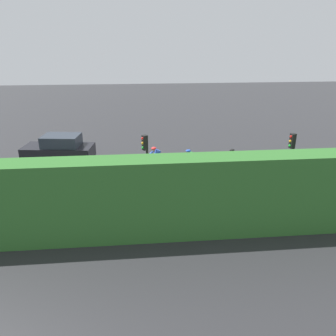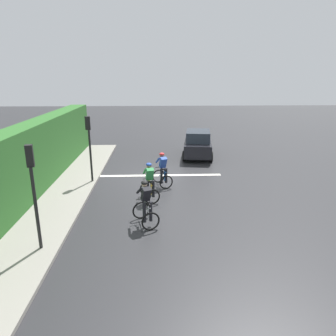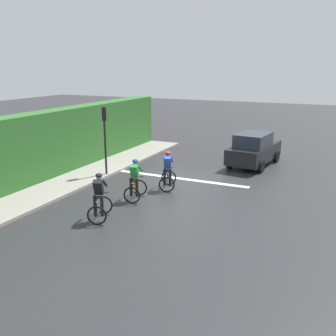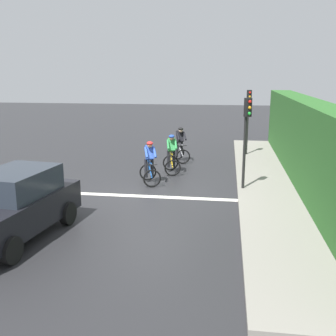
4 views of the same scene
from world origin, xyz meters
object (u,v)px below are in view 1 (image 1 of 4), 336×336
(car_black, at_px, (59,149))
(traffic_light_far_junction, at_px, (291,158))
(cyclist_second, at_px, (190,165))
(traffic_light_near_crossing, at_px, (146,160))
(cyclist_lead, at_px, (232,164))
(cyclist_mid, at_px, (156,162))

(car_black, relative_size, traffic_light_far_junction, 1.28)
(traffic_light_far_junction, bearing_deg, cyclist_second, -130.23)
(traffic_light_near_crossing, height_order, traffic_light_far_junction, same)
(cyclist_lead, relative_size, traffic_light_far_junction, 0.50)
(cyclist_lead, height_order, cyclist_second, same)
(cyclist_mid, height_order, car_black, car_black)
(traffic_light_far_junction, bearing_deg, cyclist_mid, -124.41)
(cyclist_lead, height_order, traffic_light_far_junction, traffic_light_far_junction)
(traffic_light_near_crossing, distance_m, traffic_light_far_junction, 6.30)
(cyclist_lead, relative_size, traffic_light_near_crossing, 0.50)
(traffic_light_far_junction, bearing_deg, cyclist_lead, -153.61)
(cyclist_second, distance_m, traffic_light_far_junction, 5.31)
(cyclist_lead, bearing_deg, cyclist_mid, -99.63)
(traffic_light_near_crossing, bearing_deg, cyclist_mid, 170.52)
(cyclist_second, height_order, traffic_light_near_crossing, traffic_light_near_crossing)
(traffic_light_near_crossing, bearing_deg, traffic_light_far_junction, 86.79)
(car_black, xyz_separation_m, traffic_light_far_junction, (6.37, 11.36, 1.35))
(traffic_light_near_crossing, xyz_separation_m, traffic_light_far_junction, (0.35, 6.29, 0.00))
(cyclist_second, xyz_separation_m, car_black, (-3.06, -7.45, 0.08))
(car_black, bearing_deg, traffic_light_near_crossing, 40.09)
(cyclist_lead, bearing_deg, traffic_light_near_crossing, -58.75)
(cyclist_second, relative_size, car_black, 0.39)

